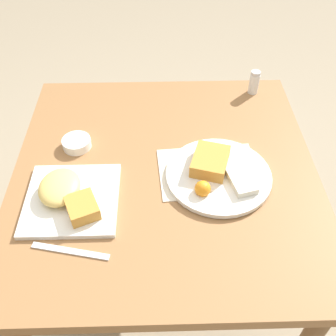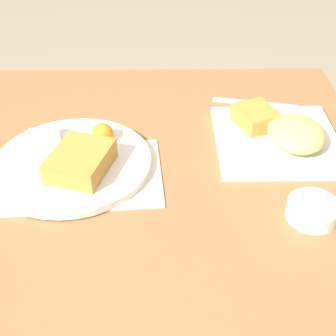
# 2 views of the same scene
# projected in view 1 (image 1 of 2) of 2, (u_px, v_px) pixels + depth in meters

# --- Properties ---
(ground_plane) EXTENTS (8.00, 8.00, 0.00)m
(ground_plane) POSITION_uv_depth(u_px,v_px,m) (166.00, 293.00, 1.68)
(ground_plane) COLOR gray
(dining_table) EXTENTS (0.91, 0.88, 0.76)m
(dining_table) POSITION_uv_depth(u_px,v_px,m) (165.00, 191.00, 1.21)
(dining_table) COLOR olive
(dining_table) RESTS_ON ground_plane
(menu_card) EXTENTS (0.23, 0.30, 0.00)m
(menu_card) POSITION_uv_depth(u_px,v_px,m) (209.00, 171.00, 1.13)
(menu_card) COLOR beige
(menu_card) RESTS_ON dining_table
(plate_square_near) EXTENTS (0.25, 0.25, 0.06)m
(plate_square_near) POSITION_uv_depth(u_px,v_px,m) (69.00, 196.00, 1.04)
(plate_square_near) COLOR white
(plate_square_near) RESTS_ON dining_table
(plate_oval_far) EXTENTS (0.30, 0.30, 0.05)m
(plate_oval_far) POSITION_uv_depth(u_px,v_px,m) (218.00, 173.00, 1.10)
(plate_oval_far) COLOR white
(plate_oval_far) RESTS_ON menu_card
(sauce_ramekin) EXTENTS (0.09, 0.09, 0.03)m
(sauce_ramekin) POSITION_uv_depth(u_px,v_px,m) (77.00, 143.00, 1.19)
(sauce_ramekin) COLOR white
(sauce_ramekin) RESTS_ON dining_table
(salt_shaker) EXTENTS (0.03, 0.03, 0.08)m
(salt_shaker) POSITION_uv_depth(u_px,v_px,m) (254.00, 84.00, 1.38)
(salt_shaker) COLOR white
(salt_shaker) RESTS_ON dining_table
(butter_knife) EXTENTS (0.06, 0.19, 0.00)m
(butter_knife) POSITION_uv_depth(u_px,v_px,m) (70.00, 251.00, 0.94)
(butter_knife) COLOR silver
(butter_knife) RESTS_ON dining_table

